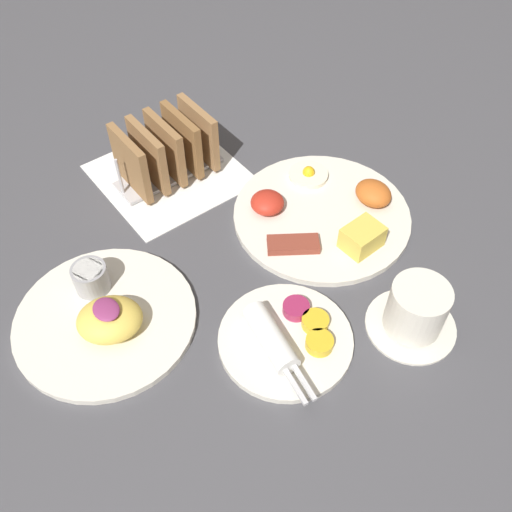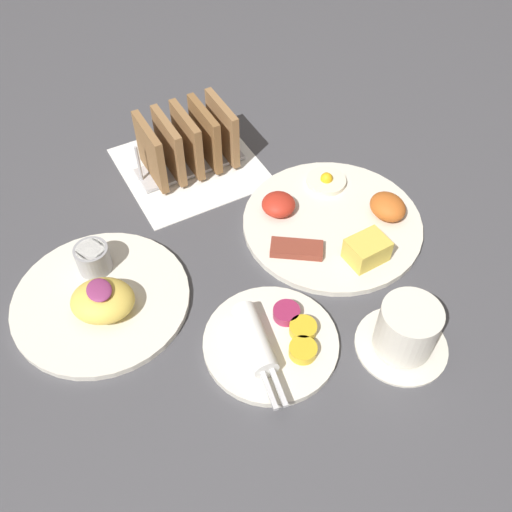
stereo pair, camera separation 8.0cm
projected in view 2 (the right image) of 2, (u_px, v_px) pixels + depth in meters
The scene contains 7 objects.
ground_plane at pixel (215, 247), 0.85m from camera, with size 3.00×3.00×0.00m, color #47474C.
napkin_flat at pixel (190, 166), 0.97m from camera, with size 0.22×0.22×0.00m.
plate_breakfast at pixel (335, 221), 0.87m from camera, with size 0.27×0.27×0.05m.
plate_condiments at pixel (271, 341), 0.73m from camera, with size 0.18×0.18×0.04m.
plate_foreground at pixel (101, 295), 0.77m from camera, with size 0.24×0.24×0.06m.
toast_rack at pixel (188, 142), 0.93m from camera, with size 0.10×0.18×0.10m.
coffee_cup at pixel (406, 331), 0.71m from camera, with size 0.12×0.12×0.08m.
Camera 2 is at (0.52, -0.22, 0.64)m, focal length 40.00 mm.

